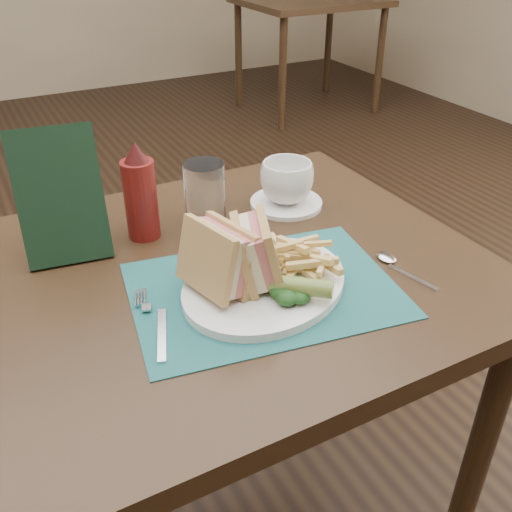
{
  "coord_description": "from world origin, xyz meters",
  "views": [
    {
      "loc": [
        -0.34,
        -1.26,
        1.29
      ],
      "look_at": [
        0.03,
        -0.57,
        0.8
      ],
      "focal_mm": 40.0,
      "sensor_mm": 36.0,
      "label": 1
    }
  ],
  "objects_px": {
    "sandwich_half_b": "(244,252)",
    "saucer": "(286,203)",
    "table_bg_right": "(308,56)",
    "check_presenter": "(60,196)",
    "plate": "(265,284)",
    "coffee_cup": "(287,182)",
    "placemat": "(264,290)",
    "drinking_glass": "(205,196)",
    "sandwich_half_a": "(206,262)",
    "table_main": "(228,417)",
    "ketchup_bottle": "(140,191)"
  },
  "relations": [
    {
      "from": "sandwich_half_a",
      "to": "ketchup_bottle",
      "type": "distance_m",
      "value": 0.25
    },
    {
      "from": "plate",
      "to": "coffee_cup",
      "type": "bearing_deg",
      "value": 28.7
    },
    {
      "from": "drinking_glass",
      "to": "sandwich_half_b",
      "type": "bearing_deg",
      "value": -98.29
    },
    {
      "from": "saucer",
      "to": "coffee_cup",
      "type": "xyz_separation_m",
      "value": [
        0.0,
        0.0,
        0.05
      ]
    },
    {
      "from": "placemat",
      "to": "coffee_cup",
      "type": "height_order",
      "value": "coffee_cup"
    },
    {
      "from": "coffee_cup",
      "to": "ketchup_bottle",
      "type": "distance_m",
      "value": 0.3
    },
    {
      "from": "table_main",
      "to": "table_bg_right",
      "type": "xyz_separation_m",
      "value": [
        1.94,
        2.74,
        0.0
      ]
    },
    {
      "from": "placemat",
      "to": "check_presenter",
      "type": "distance_m",
      "value": 0.38
    },
    {
      "from": "plate",
      "to": "coffee_cup",
      "type": "relative_size",
      "value": 2.74
    },
    {
      "from": "ketchup_bottle",
      "to": "plate",
      "type": "bearing_deg",
      "value": -66.27
    },
    {
      "from": "saucer",
      "to": "drinking_glass",
      "type": "xyz_separation_m",
      "value": [
        -0.18,
        -0.0,
        0.06
      ]
    },
    {
      "from": "ketchup_bottle",
      "to": "table_bg_right",
      "type": "bearing_deg",
      "value": 51.8
    },
    {
      "from": "table_main",
      "to": "drinking_glass",
      "type": "bearing_deg",
      "value": 76.93
    },
    {
      "from": "sandwich_half_a",
      "to": "saucer",
      "type": "xyz_separation_m",
      "value": [
        0.28,
        0.24,
        -0.07
      ]
    },
    {
      "from": "plate",
      "to": "sandwich_half_a",
      "type": "bearing_deg",
      "value": 150.21
    },
    {
      "from": "table_main",
      "to": "ketchup_bottle",
      "type": "xyz_separation_m",
      "value": [
        -0.08,
        0.17,
        0.47
      ]
    },
    {
      "from": "placemat",
      "to": "coffee_cup",
      "type": "bearing_deg",
      "value": 52.68
    },
    {
      "from": "table_bg_right",
      "to": "plate",
      "type": "relative_size",
      "value": 3.0
    },
    {
      "from": "table_bg_right",
      "to": "check_presenter",
      "type": "relative_size",
      "value": 3.83
    },
    {
      "from": "sandwich_half_b",
      "to": "check_presenter",
      "type": "distance_m",
      "value": 0.34
    },
    {
      "from": "table_bg_right",
      "to": "placemat",
      "type": "distance_m",
      "value": 3.45
    },
    {
      "from": "sandwich_half_a",
      "to": "coffee_cup",
      "type": "height_order",
      "value": "sandwich_half_a"
    },
    {
      "from": "saucer",
      "to": "check_presenter",
      "type": "bearing_deg",
      "value": 178.08
    },
    {
      "from": "placemat",
      "to": "drinking_glass",
      "type": "distance_m",
      "value": 0.25
    },
    {
      "from": "sandwich_half_a",
      "to": "saucer",
      "type": "bearing_deg",
      "value": 25.45
    },
    {
      "from": "drinking_glass",
      "to": "ketchup_bottle",
      "type": "distance_m",
      "value": 0.12
    },
    {
      "from": "placemat",
      "to": "sandwich_half_a",
      "type": "bearing_deg",
      "value": 172.69
    },
    {
      "from": "placemat",
      "to": "saucer",
      "type": "relative_size",
      "value": 2.83
    },
    {
      "from": "placemat",
      "to": "drinking_glass",
      "type": "xyz_separation_m",
      "value": [
        0.01,
        0.24,
        0.06
      ]
    },
    {
      "from": "sandwich_half_b",
      "to": "coffee_cup",
      "type": "bearing_deg",
      "value": 69.13
    },
    {
      "from": "placemat",
      "to": "plate",
      "type": "relative_size",
      "value": 1.42
    },
    {
      "from": "drinking_glass",
      "to": "check_presenter",
      "type": "xyz_separation_m",
      "value": [
        -0.26,
        0.02,
        0.05
      ]
    },
    {
      "from": "table_main",
      "to": "sandwich_half_b",
      "type": "relative_size",
      "value": 8.06
    },
    {
      "from": "placemat",
      "to": "ketchup_bottle",
      "type": "relative_size",
      "value": 2.29
    },
    {
      "from": "table_main",
      "to": "table_bg_right",
      "type": "height_order",
      "value": "same"
    },
    {
      "from": "sandwich_half_a",
      "to": "ketchup_bottle",
      "type": "relative_size",
      "value": 0.63
    },
    {
      "from": "ketchup_bottle",
      "to": "check_presenter",
      "type": "xyz_separation_m",
      "value": [
        -0.14,
        -0.0,
        0.02
      ]
    },
    {
      "from": "placemat",
      "to": "coffee_cup",
      "type": "xyz_separation_m",
      "value": [
        0.19,
        0.25,
        0.05
      ]
    },
    {
      "from": "sandwich_half_a",
      "to": "drinking_glass",
      "type": "distance_m",
      "value": 0.25
    },
    {
      "from": "ketchup_bottle",
      "to": "placemat",
      "type": "bearing_deg",
      "value": -67.01
    },
    {
      "from": "drinking_glass",
      "to": "placemat",
      "type": "bearing_deg",
      "value": -91.36
    },
    {
      "from": "sandwich_half_b",
      "to": "saucer",
      "type": "bearing_deg",
      "value": 69.13
    },
    {
      "from": "saucer",
      "to": "placemat",
      "type": "bearing_deg",
      "value": -127.32
    },
    {
      "from": "coffee_cup",
      "to": "check_presenter",
      "type": "distance_m",
      "value": 0.45
    },
    {
      "from": "table_main",
      "to": "table_bg_right",
      "type": "bearing_deg",
      "value": 54.69
    },
    {
      "from": "table_main",
      "to": "sandwich_half_a",
      "type": "bearing_deg",
      "value": -127.35
    },
    {
      "from": "plate",
      "to": "saucer",
      "type": "height_order",
      "value": "plate"
    },
    {
      "from": "ketchup_bottle",
      "to": "sandwich_half_a",
      "type": "bearing_deg",
      "value": -85.77
    },
    {
      "from": "table_main",
      "to": "sandwich_half_b",
      "type": "height_order",
      "value": "sandwich_half_b"
    },
    {
      "from": "table_bg_right",
      "to": "ketchup_bottle",
      "type": "xyz_separation_m",
      "value": [
        -2.03,
        -2.58,
        0.47
      ]
    }
  ]
}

